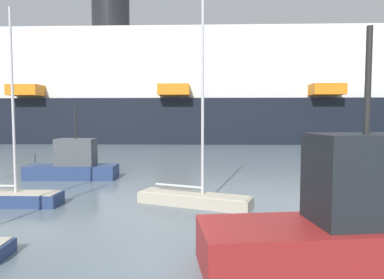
{
  "coord_description": "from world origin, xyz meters",
  "views": [
    {
      "loc": [
        1.9,
        -9.08,
        4.28
      ],
      "look_at": [
        0.0,
        17.24,
        2.56
      ],
      "focal_mm": 31.91,
      "sensor_mm": 36.0,
      "label": 1
    }
  ],
  "objects_px": {
    "channel_buoy_0": "(35,166)",
    "sailboat_5": "(8,196)",
    "cruise_ship": "(241,95)",
    "fishing_boat_1": "(74,164)",
    "sailboat_3": "(194,195)",
    "fishing_boat_0": "(354,221)"
  },
  "relations": [
    {
      "from": "fishing_boat_0",
      "to": "sailboat_3",
      "type": "bearing_deg",
      "value": 118.22
    },
    {
      "from": "sailboat_5",
      "to": "fishing_boat_0",
      "type": "distance_m",
      "value": 15.24
    },
    {
      "from": "fishing_boat_0",
      "to": "cruise_ship",
      "type": "height_order",
      "value": "cruise_ship"
    },
    {
      "from": "fishing_boat_1",
      "to": "cruise_ship",
      "type": "xyz_separation_m",
      "value": [
        14.47,
        39.94,
        7.36
      ]
    },
    {
      "from": "fishing_boat_1",
      "to": "channel_buoy_0",
      "type": "xyz_separation_m",
      "value": [
        -4.89,
        3.79,
        -0.73
      ]
    },
    {
      "from": "sailboat_3",
      "to": "fishing_boat_1",
      "type": "xyz_separation_m",
      "value": [
        -8.9,
        6.72,
        0.51
      ]
    },
    {
      "from": "sailboat_5",
      "to": "fishing_boat_1",
      "type": "xyz_separation_m",
      "value": [
        0.14,
        7.34,
        0.55
      ]
    },
    {
      "from": "sailboat_5",
      "to": "cruise_ship",
      "type": "relative_size",
      "value": 0.07
    },
    {
      "from": "fishing_boat_0",
      "to": "channel_buoy_0",
      "type": "height_order",
      "value": "fishing_boat_0"
    },
    {
      "from": "fishing_boat_1",
      "to": "channel_buoy_0",
      "type": "height_order",
      "value": "fishing_boat_1"
    },
    {
      "from": "sailboat_3",
      "to": "sailboat_5",
      "type": "relative_size",
      "value": 1.08
    },
    {
      "from": "sailboat_3",
      "to": "fishing_boat_1",
      "type": "height_order",
      "value": "sailboat_3"
    },
    {
      "from": "channel_buoy_0",
      "to": "cruise_ship",
      "type": "xyz_separation_m",
      "value": [
        19.36,
        36.15,
        8.09
      ]
    },
    {
      "from": "sailboat_5",
      "to": "cruise_ship",
      "type": "distance_m",
      "value": 50.12
    },
    {
      "from": "cruise_ship",
      "to": "channel_buoy_0",
      "type": "bearing_deg",
      "value": -120.38
    },
    {
      "from": "fishing_boat_0",
      "to": "channel_buoy_0",
      "type": "distance_m",
      "value": 25.31
    },
    {
      "from": "fishing_boat_0",
      "to": "fishing_boat_1",
      "type": "distance_m",
      "value": 19.13
    },
    {
      "from": "sailboat_5",
      "to": "channel_buoy_0",
      "type": "bearing_deg",
      "value": 111.51
    },
    {
      "from": "sailboat_5",
      "to": "cruise_ship",
      "type": "height_order",
      "value": "cruise_ship"
    },
    {
      "from": "sailboat_3",
      "to": "fishing_boat_0",
      "type": "relative_size",
      "value": 1.15
    },
    {
      "from": "channel_buoy_0",
      "to": "sailboat_5",
      "type": "bearing_deg",
      "value": -66.9
    },
    {
      "from": "sailboat_5",
      "to": "fishing_boat_1",
      "type": "relative_size",
      "value": 1.5
    }
  ]
}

